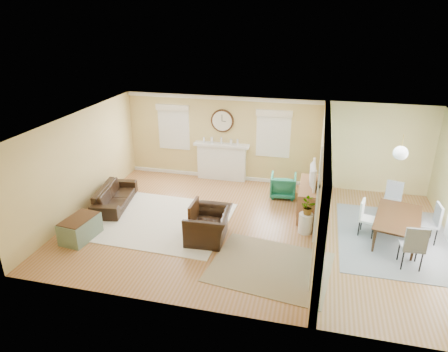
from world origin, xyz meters
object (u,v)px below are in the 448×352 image
Objects in this scene: sofa at (115,196)px; eames_chair at (209,225)px; credenza at (309,199)px; dining_table at (398,228)px; green_chair at (283,186)px.

sofa is 3.12m from eames_chair.
credenza is 2.23m from dining_table.
green_chair reaches higher than dining_table.
sofa is 1.10× the size of dining_table.
credenza is (2.16, 1.85, 0.04)m from eames_chair.
green_chair is 0.42× the size of dining_table.
eames_chair is (2.93, -1.06, 0.08)m from sofa.
eames_chair is 0.65× the size of dining_table.
dining_table is (2.05, -0.87, -0.10)m from credenza.
credenza is at bearing 79.88° from dining_table.
dining_table is at bearing 99.41° from eames_chair.
eames_chair is 4.33m from dining_table.
credenza reaches higher than green_chair.
dining_table is at bearing -100.36° from sofa.
credenza is 0.89× the size of dining_table.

